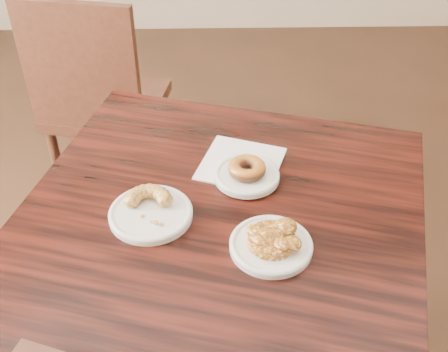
{
  "coord_description": "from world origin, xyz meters",
  "views": [
    {
      "loc": [
        -0.27,
        -0.9,
        1.52
      ],
      "look_at": [
        -0.25,
        -0.01,
        0.8
      ],
      "focal_mm": 45.0,
      "sensor_mm": 36.0,
      "label": 1
    }
  ],
  "objects_px": {
    "cafe_table": "(219,327)",
    "apple_fritter": "(272,238)",
    "chair_far": "(108,105)",
    "cruller_fragment": "(150,206)",
    "glazed_donut": "(247,168)"
  },
  "relations": [
    {
      "from": "cafe_table",
      "to": "apple_fritter",
      "type": "xyz_separation_m",
      "value": [
        0.1,
        -0.1,
        0.4
      ]
    },
    {
      "from": "chair_far",
      "to": "cruller_fragment",
      "type": "distance_m",
      "value": 1.0
    },
    {
      "from": "glazed_donut",
      "to": "apple_fritter",
      "type": "bearing_deg",
      "value": -80.48
    },
    {
      "from": "cafe_table",
      "to": "glazed_donut",
      "type": "distance_m",
      "value": 0.42
    },
    {
      "from": "cruller_fragment",
      "to": "cafe_table",
      "type": "bearing_deg",
      "value": 1.17
    },
    {
      "from": "apple_fritter",
      "to": "cafe_table",
      "type": "bearing_deg",
      "value": 135.47
    },
    {
      "from": "glazed_donut",
      "to": "cruller_fragment",
      "type": "height_order",
      "value": "glazed_donut"
    },
    {
      "from": "cafe_table",
      "to": "apple_fritter",
      "type": "height_order",
      "value": "apple_fritter"
    },
    {
      "from": "chair_far",
      "to": "apple_fritter",
      "type": "bearing_deg",
      "value": 127.39
    },
    {
      "from": "apple_fritter",
      "to": "cruller_fragment",
      "type": "xyz_separation_m",
      "value": [
        -0.23,
        0.09,
        0.0
      ]
    },
    {
      "from": "cruller_fragment",
      "to": "apple_fritter",
      "type": "bearing_deg",
      "value": -21.78
    },
    {
      "from": "chair_far",
      "to": "apple_fritter",
      "type": "xyz_separation_m",
      "value": [
        0.49,
        -1.01,
        0.33
      ]
    },
    {
      "from": "apple_fritter",
      "to": "cruller_fragment",
      "type": "relative_size",
      "value": 1.16
    },
    {
      "from": "cruller_fragment",
      "to": "glazed_donut",
      "type": "bearing_deg",
      "value": 29.47
    },
    {
      "from": "chair_far",
      "to": "cruller_fragment",
      "type": "bearing_deg",
      "value": 117.09
    }
  ]
}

